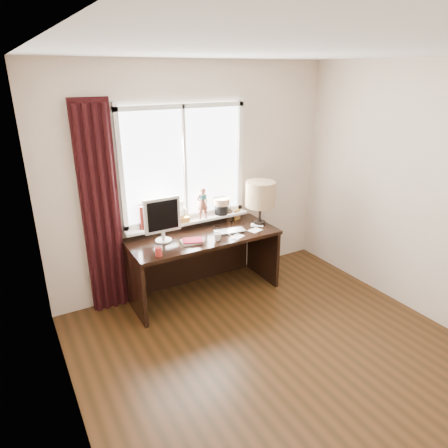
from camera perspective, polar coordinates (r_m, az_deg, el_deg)
floor at (r=3.78m, az=10.83°, el=-20.34°), size 3.50×4.00×0.00m
ceiling at (r=2.86m, az=14.67°, el=22.88°), size 3.50×4.00×0.00m
wall_back at (r=4.67m, az=-4.08°, el=6.43°), size 3.50×0.00×2.60m
wall_left at (r=2.40m, az=-21.13°, el=-10.01°), size 0.00×4.00×2.60m
laptop at (r=4.55m, az=0.88°, el=-1.04°), size 0.38×0.28×0.03m
mug at (r=4.34m, az=-0.92°, el=-1.78°), size 0.12×0.12×0.09m
red_cup at (r=4.03m, az=-9.33°, el=-3.94°), size 0.07×0.07×0.09m
window at (r=4.57m, az=-5.46°, el=6.09°), size 1.52×0.20×1.40m
curtain at (r=4.29m, az=-17.16°, el=1.58°), size 0.38×0.09×2.25m
desk at (r=4.67m, az=-3.46°, el=-3.94°), size 1.70×0.70×0.75m
monitor at (r=4.28m, az=-8.81°, el=1.00°), size 0.40×0.18×0.49m
notebook_stack at (r=4.30m, az=-4.61°, el=-2.46°), size 0.26×0.21×0.03m
brush_holder at (r=4.91m, az=0.72°, el=1.26°), size 0.09×0.09×0.25m
icon_frame at (r=4.93m, az=1.89°, el=1.34°), size 0.10×0.04×0.13m
table_lamp at (r=4.72m, az=5.22°, el=4.20°), size 0.35×0.35×0.52m
loose_papers at (r=4.62m, az=3.74°, el=-0.92°), size 0.58×0.35×0.00m
desk_cables at (r=4.64m, az=-0.17°, el=-0.76°), size 0.28×0.25×0.01m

